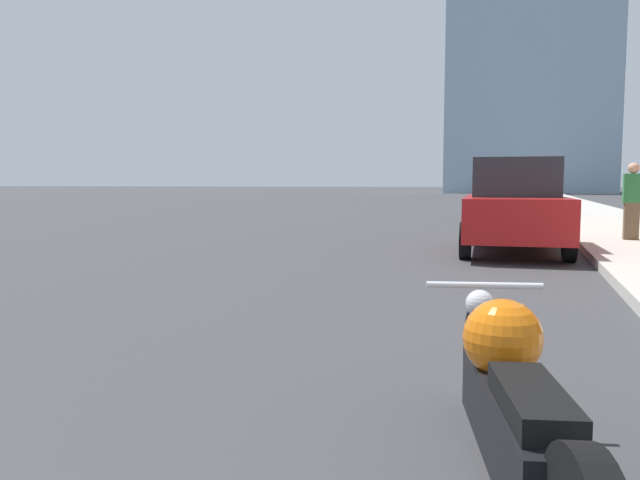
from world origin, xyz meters
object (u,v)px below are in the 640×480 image
parked_car_blue (517,191)px  parked_car_yellow (517,189)px  parked_car_black (518,196)px  parked_car_red (514,206)px  pedestrian (632,201)px  motorcycle (511,404)px

parked_car_blue → parked_car_yellow: 10.43m
parked_car_black → parked_car_blue: bearing=90.0°
parked_car_red → pedestrian: (2.35, 1.81, 0.08)m
motorcycle → parked_car_black: 22.87m
parked_car_red → parked_car_blue: size_ratio=1.00×
motorcycle → pedestrian: 11.95m
parked_car_black → parked_car_yellow: parked_car_yellow is taller
motorcycle → parked_car_black: bearing=78.1°
parked_car_black → pedestrian: (2.29, -11.14, 0.14)m
parked_car_red → pedestrian: size_ratio=2.85×
pedestrian → parked_car_red: bearing=-142.4°
parked_car_red → parked_car_black: 12.95m
parked_car_black → pedestrian: bearing=-78.8°
parked_car_blue → pedestrian: pedestrian is taller
parked_car_blue → parked_car_yellow: size_ratio=1.08×
parked_car_black → motorcycle: bearing=-90.4°
pedestrian → parked_car_blue: bearing=95.7°
parked_car_red → pedestrian: 2.97m
motorcycle → parked_car_blue: bearing=78.2°
motorcycle → parked_car_black: (-0.01, 22.86, 0.42)m
parked_car_red → parked_car_blue: bearing=87.3°
parked_car_black → parked_car_yellow: bearing=89.9°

